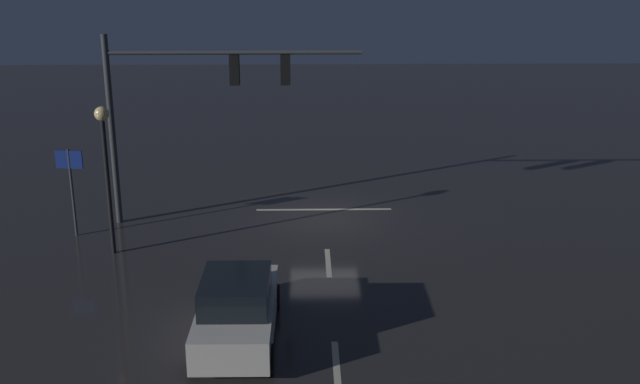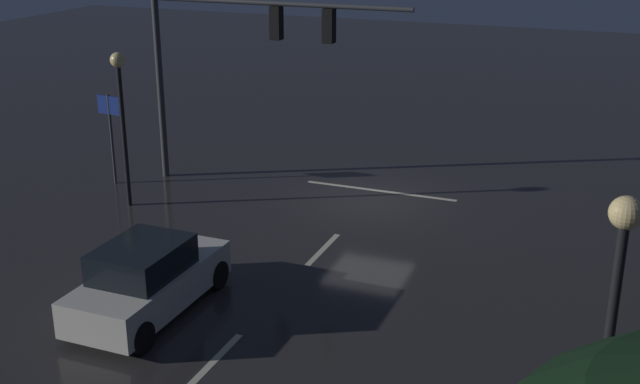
# 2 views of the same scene
# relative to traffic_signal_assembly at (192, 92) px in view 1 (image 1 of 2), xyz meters

# --- Properties ---
(ground_plane) EXTENTS (80.00, 80.00, 0.00)m
(ground_plane) POSITION_rel_traffic_signal_assembly_xyz_m (-4.47, -0.17, -4.61)
(ground_plane) COLOR #2D2B2B
(traffic_signal_assembly) EXTENTS (8.57, 0.47, 6.54)m
(traffic_signal_assembly) POSITION_rel_traffic_signal_assembly_xyz_m (0.00, 0.00, 0.00)
(traffic_signal_assembly) COLOR #383A3D
(traffic_signal_assembly) RESTS_ON ground_plane
(lane_dash_far) EXTENTS (0.16, 2.20, 0.01)m
(lane_dash_far) POSITION_rel_traffic_signal_assembly_xyz_m (-4.47, 3.83, -4.61)
(lane_dash_far) COLOR beige
(lane_dash_far) RESTS_ON ground_plane
(lane_dash_mid) EXTENTS (0.16, 2.20, 0.01)m
(lane_dash_mid) POSITION_rel_traffic_signal_assembly_xyz_m (-4.47, 9.83, -4.61)
(lane_dash_mid) COLOR beige
(lane_dash_mid) RESTS_ON ground_plane
(stop_bar) EXTENTS (5.00, 0.16, 0.01)m
(stop_bar) POSITION_rel_traffic_signal_assembly_xyz_m (-4.47, -1.19, -4.61)
(stop_bar) COLOR beige
(stop_bar) RESTS_ON ground_plane
(car_approaching) EXTENTS (1.94, 4.39, 1.70)m
(car_approaching) POSITION_rel_traffic_signal_assembly_xyz_m (-2.11, 8.53, -3.81)
(car_approaching) COLOR silver
(car_approaching) RESTS_ON ground_plane
(street_lamp_right_kerb) EXTENTS (0.44, 0.44, 4.69)m
(street_lamp_right_kerb) POSITION_rel_traffic_signal_assembly_xyz_m (2.29, 2.89, -1.29)
(street_lamp_right_kerb) COLOR black
(street_lamp_right_kerb) RESTS_ON ground_plane
(route_sign) EXTENTS (0.90, 0.16, 2.99)m
(route_sign) POSITION_rel_traffic_signal_assembly_xyz_m (3.92, 1.30, -2.46)
(route_sign) COLOR #383A3D
(route_sign) RESTS_ON ground_plane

